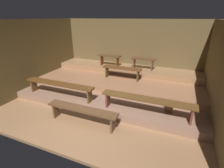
{
  "coord_description": "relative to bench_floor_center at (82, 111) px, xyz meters",
  "views": [
    {
      "loc": [
        2.05,
        -2.47,
        2.7
      ],
      "look_at": [
        0.05,
        2.43,
        0.53
      ],
      "focal_mm": 26.42,
      "sensor_mm": 36.0,
      "label": 1
    }
  ],
  "objects": [
    {
      "name": "platform_upper",
      "position": [
        0.11,
        3.49,
        0.16
      ],
      "size": [
        6.15,
        1.06,
        0.22
      ],
      "primitive_type": "cube",
      "color": "#A0734C",
      "rests_on": "platform_middle"
    },
    {
      "name": "wall_left",
      "position": [
        -3.0,
        1.65,
        0.92
      ],
      "size": [
        0.06,
        5.54,
        2.62
      ],
      "primitive_type": "cube",
      "color": "brown",
      "rests_on": "ground"
    },
    {
      "name": "ground",
      "position": [
        0.11,
        1.65,
        -0.43
      ],
      "size": [
        6.95,
        5.54,
        0.08
      ],
      "primitive_type": "cube",
      "color": "#9A6E4A"
    },
    {
      "name": "bench_upper_right",
      "position": [
        0.86,
        3.4,
        0.63
      ],
      "size": [
        0.99,
        0.3,
        0.47
      ],
      "color": "brown",
      "rests_on": "platform_upper"
    },
    {
      "name": "wall_back",
      "position": [
        0.11,
        4.06,
        0.92
      ],
      "size": [
        6.95,
        0.06,
        2.62
      ],
      "primitive_type": "cube",
      "color": "brown",
      "rests_on": "ground"
    },
    {
      "name": "platform_middle",
      "position": [
        0.11,
        2.77,
        -0.06
      ],
      "size": [
        6.15,
        2.51,
        0.22
      ],
      "primitive_type": "cube",
      "color": "#A56F4D",
      "rests_on": "platform_lower"
    },
    {
      "name": "platform_lower",
      "position": [
        0.11,
        2.23,
        -0.28
      ],
      "size": [
        6.15,
        3.59,
        0.22
      ],
      "primitive_type": "cube",
      "color": "#936B56",
      "rests_on": "ground"
    },
    {
      "name": "bench_lower_left",
      "position": [
        -1.33,
        0.77,
        0.23
      ],
      "size": [
        2.5,
        0.3,
        0.47
      ],
      "color": "brown",
      "rests_on": "platform_lower"
    },
    {
      "name": "bench_upper_left",
      "position": [
        -0.65,
        3.4,
        0.63
      ],
      "size": [
        0.99,
        0.3,
        0.47
      ],
      "color": "#54391E",
      "rests_on": "platform_upper"
    },
    {
      "name": "wooden_crate_lower",
      "position": [
        2.12,
        1.2,
        -0.06
      ],
      "size": [
        0.22,
        0.22,
        0.22
      ],
      "primitive_type": "cube",
      "color": "brown",
      "rests_on": "platform_lower"
    },
    {
      "name": "bench_lower_right",
      "position": [
        1.54,
        0.77,
        0.23
      ],
      "size": [
        2.5,
        0.3,
        0.47
      ],
      "color": "brown",
      "rests_on": "platform_lower"
    },
    {
      "name": "bench_middle_center",
      "position": [
        0.24,
        2.54,
        0.43
      ],
      "size": [
        1.5,
        0.3,
        0.47
      ],
      "color": "brown",
      "rests_on": "platform_middle"
    },
    {
      "name": "bench_floor_center",
      "position": [
        0.0,
        0.0,
        0.0
      ],
      "size": [
        2.0,
        0.3,
        0.47
      ],
      "color": "brown",
      "rests_on": "ground"
    },
    {
      "name": "wall_right",
      "position": [
        3.21,
        1.65,
        0.92
      ],
      "size": [
        0.06,
        5.54,
        2.62
      ],
      "primitive_type": "cube",
      "color": "brown",
      "rests_on": "ground"
    }
  ]
}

